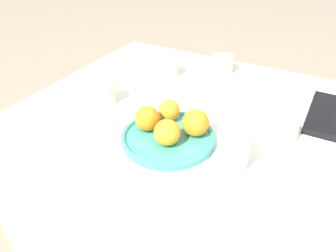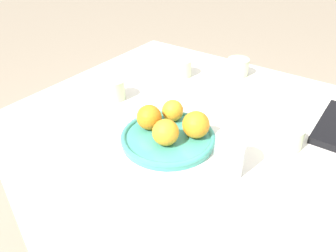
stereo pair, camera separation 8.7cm
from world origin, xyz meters
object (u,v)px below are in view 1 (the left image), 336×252
Objects in this scene: water_glass at (234,150)px; cup_1 at (104,93)px; cup_0 at (167,67)px; cup_2 at (283,128)px; fruit_platter at (168,137)px; orange_0 at (195,123)px; orange_2 at (169,110)px; orange_1 at (147,119)px; orange_3 at (167,132)px; cup_3 at (223,64)px.

water_glass reaches higher than cup_1.
cup_1 reaches higher than cup_0.
fruit_platter is at bearing -148.18° from cup_2.
orange_0 is 0.10m from orange_2.
orange_1 is at bearing -111.28° from orange_2.
orange_3 is at bearing -22.39° from cup_1.
orange_3 is (-0.05, -0.07, -0.00)m from orange_0.
cup_3 is at bearing 131.78° from cup_2.
orange_2 is at bearing -90.53° from cup_3.
orange_1 is 1.00× the size of orange_3.
cup_2 is 0.46m from cup_3.
orange_0 is 1.05× the size of orange_3.
orange_1 is (-0.07, 0.00, 0.04)m from fruit_platter.
water_glass is at bearing 2.82° from orange_3.
orange_1 is 0.24m from cup_1.
orange_1 reaches higher than orange_2.
orange_3 is 0.83× the size of cup_2.
fruit_platter is 2.42× the size of water_glass.
cup_2 is (0.21, 0.12, -0.02)m from orange_0.
orange_2 is at bearing -3.99° from cup_1.
cup_2 is 1.05× the size of cup_3.
orange_0 is 1.01× the size of cup_1.
water_glass is 1.46× the size of cup_1.
orange_1 is at bearing -22.37° from cup_1.
cup_3 is at bearing 89.47° from orange_2.
fruit_platter is 0.08m from orange_1.
fruit_platter is 3.50× the size of orange_0.
cup_1 is at bearing 171.83° from orange_0.
orange_1 is at bearing 174.59° from water_glass.
cup_1 is (-0.30, 0.12, -0.02)m from orange_3.
orange_2 is 0.12m from orange_3.
orange_2 is at bearing 156.89° from water_glass.
orange_2 reaches higher than cup_3.
orange_0 reaches higher than orange_1.
cup_2 is (0.34, 0.16, -0.02)m from orange_1.
orange_1 is 0.83× the size of cup_2.
orange_1 is 0.50m from cup_3.
water_glass reaches higher than orange_3.
cup_0 is at bearing 119.61° from orange_2.
cup_3 is at bearing 93.84° from fruit_platter.
orange_0 is at bearing -78.48° from cup_3.
orange_1 is at bearing -153.98° from cup_2.
water_glass is 0.57m from cup_3.
cup_3 is at bearing 86.30° from orange_1.
water_glass is 1.32× the size of cup_0.
orange_3 is (0.01, -0.03, 0.04)m from fruit_platter.
cup_0 is 1.00× the size of cup_3.
water_glass is 0.21m from cup_2.
cup_3 is at bearing 101.52° from orange_0.
cup_2 is at bearing -23.54° from cup_0.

